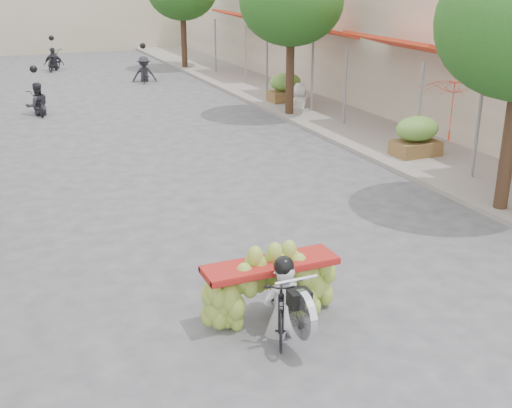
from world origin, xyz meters
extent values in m
plane|color=#545459|center=(0.00, 0.00, 0.00)|extent=(120.00, 120.00, 0.00)
cube|color=gray|center=(7.00, 15.00, 0.06)|extent=(4.00, 60.00, 0.12)
cube|color=#C1B5A0|center=(12.00, 14.00, 3.00)|extent=(8.00, 40.00, 6.00)
cylinder|color=slate|center=(6.30, 5.90, 1.27)|extent=(0.08, 0.08, 2.55)
cube|color=red|center=(7.12, 10.00, 2.75)|extent=(1.77, 4.20, 0.53)
cylinder|color=slate|center=(6.30, 8.10, 1.27)|extent=(0.08, 0.08, 2.55)
cylinder|color=slate|center=(6.30, 11.90, 1.27)|extent=(0.08, 0.08, 2.55)
cube|color=red|center=(7.12, 16.00, 2.75)|extent=(1.77, 4.20, 0.53)
cylinder|color=slate|center=(6.30, 14.10, 1.27)|extent=(0.08, 0.08, 2.55)
cylinder|color=slate|center=(6.30, 17.90, 1.27)|extent=(0.08, 0.08, 2.55)
cube|color=red|center=(7.12, 22.00, 2.75)|extent=(1.77, 4.20, 0.53)
cylinder|color=slate|center=(6.30, 20.10, 1.27)|extent=(0.08, 0.08, 2.55)
cylinder|color=slate|center=(6.30, 23.90, 1.27)|extent=(0.08, 0.08, 2.55)
cylinder|color=#3A2719|center=(5.40, 4.00, 1.60)|extent=(0.28, 0.28, 3.20)
cylinder|color=#3A2719|center=(5.40, 14.00, 1.60)|extent=(0.28, 0.28, 3.20)
ellipsoid|color=#215619|center=(5.40, 14.00, 3.80)|extent=(3.40, 3.40, 2.90)
cylinder|color=#3A2719|center=(5.40, 26.00, 1.60)|extent=(0.28, 0.28, 3.20)
cube|color=brown|center=(6.20, 8.00, 0.37)|extent=(1.20, 0.80, 0.50)
ellipsoid|color=#5D9738|center=(6.20, 8.00, 0.95)|extent=(1.20, 0.88, 0.66)
cube|color=brown|center=(6.20, 16.00, 0.37)|extent=(1.20, 0.80, 0.50)
ellipsoid|color=#5D9738|center=(6.20, 16.00, 0.95)|extent=(1.20, 0.88, 0.66)
imported|color=black|center=(-0.78, 1.58, 0.48)|extent=(1.09, 1.66, 0.95)
cylinder|color=silver|center=(-0.78, 0.93, 0.62)|extent=(0.10, 0.66, 0.66)
cube|color=black|center=(-0.78, 1.03, 0.80)|extent=(0.28, 0.22, 0.22)
cylinder|color=silver|center=(-0.78, 1.13, 1.02)|extent=(0.60, 0.05, 0.05)
cube|color=maroon|center=(-0.78, 1.93, 0.88)|extent=(1.94, 0.55, 0.10)
imported|color=silver|center=(-0.78, 1.53, 1.08)|extent=(0.56, 0.42, 1.57)
sphere|color=black|center=(-0.78, 1.50, 1.84)|extent=(0.28, 0.28, 0.28)
imported|color=red|center=(6.09, 6.58, 2.37)|extent=(2.18, 2.18, 1.53)
imported|color=silver|center=(6.12, 14.64, 1.01)|extent=(1.00, 0.79, 1.78)
imported|color=black|center=(-2.47, 17.67, 0.40)|extent=(0.71, 1.47, 0.79)
imported|color=#2B2B34|center=(-2.47, 17.67, 1.12)|extent=(0.85, 0.58, 1.65)
sphere|color=black|center=(-2.47, 17.67, 1.58)|extent=(0.26, 0.26, 0.26)
imported|color=black|center=(2.60, 23.03, 0.51)|extent=(0.89, 1.81, 1.02)
imported|color=#2B2B34|center=(2.60, 23.03, 1.12)|extent=(1.16, 0.78, 1.65)
sphere|color=black|center=(2.60, 23.03, 1.58)|extent=(0.26, 0.26, 0.26)
imported|color=black|center=(-0.71, 28.08, 0.50)|extent=(1.28, 1.90, 1.00)
imported|color=#2B2B34|center=(-0.71, 28.08, 1.12)|extent=(1.10, 0.87, 1.65)
sphere|color=black|center=(-0.71, 28.08, 1.58)|extent=(0.26, 0.26, 0.26)
camera|label=1|loc=(-4.17, -5.47, 4.79)|focal=45.00mm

